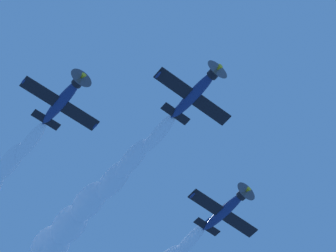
% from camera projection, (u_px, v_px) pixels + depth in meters
% --- Properties ---
extents(airplane_lead, '(8.40, 9.47, 3.12)m').
position_uv_depth(airplane_lead, '(196.00, 93.00, 82.30)').
color(airplane_lead, navy).
extents(airplane_left_wingman, '(8.40, 9.48, 3.19)m').
position_uv_depth(airplane_left_wingman, '(226.00, 210.00, 90.62)').
color(airplane_left_wingman, navy).
extents(airplane_right_wingman, '(8.37, 9.48, 3.35)m').
position_uv_depth(airplane_right_wingman, '(63.00, 100.00, 83.43)').
color(airplane_right_wingman, navy).
extents(smoke_trail_lead, '(28.91, 5.88, 5.70)m').
position_uv_depth(smoke_trail_lead, '(79.00, 215.00, 93.56)').
color(smoke_trail_lead, white).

